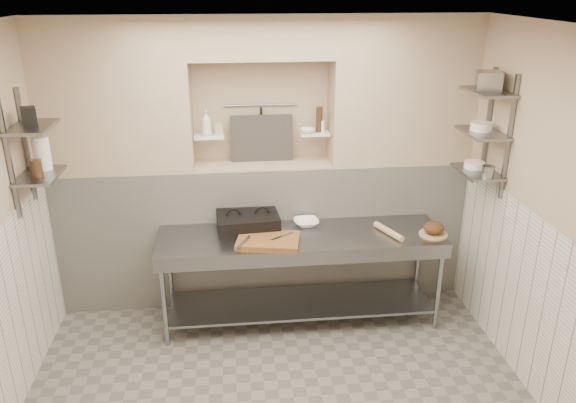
{
  "coord_description": "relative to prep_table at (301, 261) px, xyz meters",
  "views": [
    {
      "loc": [
        -0.31,
        -3.41,
        3.06
      ],
      "look_at": [
        0.15,
        0.9,
        1.35
      ],
      "focal_mm": 35.0,
      "sensor_mm": 36.0,
      "label": 1
    }
  ],
  "objects": [
    {
      "name": "ceiling",
      "position": [
        -0.3,
        -1.18,
        2.21
      ],
      "size": [
        4.0,
        3.9,
        0.1
      ],
      "primitive_type": "cube",
      "color": "silver",
      "rests_on": "ground"
    },
    {
      "name": "wall_right",
      "position": [
        1.75,
        -1.18,
        0.76
      ],
      "size": [
        0.1,
        3.9,
        2.8
      ],
      "primitive_type": "cube",
      "color": "tan",
      "rests_on": "ground"
    },
    {
      "name": "wall_back",
      "position": [
        -0.3,
        0.82,
        0.76
      ],
      "size": [
        4.0,
        0.1,
        2.8
      ],
      "primitive_type": "cube",
      "color": "tan",
      "rests_on": "ground"
    },
    {
      "name": "backwall_lower",
      "position": [
        -0.3,
        0.57,
        0.06
      ],
      "size": [
        4.0,
        0.4,
        1.4
      ],
      "primitive_type": "cube",
      "color": "silver",
      "rests_on": "floor"
    },
    {
      "name": "alcove_sill",
      "position": [
        -0.3,
        0.57,
        0.77
      ],
      "size": [
        1.3,
        0.4,
        0.02
      ],
      "primitive_type": "cube",
      "color": "tan",
      "rests_on": "backwall_lower"
    },
    {
      "name": "backwall_pillar_left",
      "position": [
        -1.63,
        0.57,
        1.46
      ],
      "size": [
        1.35,
        0.4,
        1.4
      ],
      "primitive_type": "cube",
      "color": "tan",
      "rests_on": "backwall_lower"
    },
    {
      "name": "backwall_pillar_right",
      "position": [
        1.02,
        0.57,
        1.46
      ],
      "size": [
        1.35,
        0.4,
        1.4
      ],
      "primitive_type": "cube",
      "color": "tan",
      "rests_on": "backwall_lower"
    },
    {
      "name": "backwall_header",
      "position": [
        -0.3,
        0.57,
        1.96
      ],
      "size": [
        1.3,
        0.4,
        0.4
      ],
      "primitive_type": "cube",
      "color": "tan",
      "rests_on": "backwall_lower"
    },
    {
      "name": "wainscot_right",
      "position": [
        1.69,
        -1.18,
        0.06
      ],
      "size": [
        0.02,
        3.9,
        1.4
      ],
      "primitive_type": "cube",
      "color": "silver",
      "rests_on": "floor"
    },
    {
      "name": "alcove_shelf_left",
      "position": [
        -0.8,
        0.57,
        1.06
      ],
      "size": [
        0.28,
        0.16,
        0.02
      ],
      "primitive_type": "cube",
      "color": "white",
      "rests_on": "backwall_lower"
    },
    {
      "name": "alcove_shelf_right",
      "position": [
        0.2,
        0.57,
        1.06
      ],
      "size": [
        0.28,
        0.16,
        0.02
      ],
      "primitive_type": "cube",
      "color": "white",
      "rests_on": "backwall_lower"
    },
    {
      "name": "utensil_rail",
      "position": [
        -0.3,
        0.74,
        1.31
      ],
      "size": [
        0.7,
        0.02,
        0.02
      ],
      "primitive_type": "cylinder",
      "rotation": [
        0.0,
        1.57,
        0.0
      ],
      "color": "gray",
      "rests_on": "wall_back"
    },
    {
      "name": "hanging_steel",
      "position": [
        -0.3,
        0.72,
        1.14
      ],
      "size": [
        0.02,
        0.02,
        0.3
      ],
      "primitive_type": "cylinder",
      "color": "black",
      "rests_on": "utensil_rail"
    },
    {
      "name": "splash_panel",
      "position": [
        -0.3,
        0.67,
        1.0
      ],
      "size": [
        0.6,
        0.08,
        0.45
      ],
      "primitive_type": "cube",
      "rotation": [
        -0.14,
        0.0,
        0.0
      ],
      "color": "#383330",
      "rests_on": "alcove_sill"
    },
    {
      "name": "shelf_rail_left_a",
      "position": [
        -2.28,
        0.07,
        1.16
      ],
      "size": [
        0.03,
        0.03,
        0.95
      ],
      "primitive_type": "cube",
      "color": "slate",
      "rests_on": "wall_left"
    },
    {
      "name": "shelf_rail_left_b",
      "position": [
        -2.28,
        -0.33,
        1.16
      ],
      "size": [
        0.03,
        0.03,
        0.95
      ],
      "primitive_type": "cube",
      "color": "slate",
      "rests_on": "wall_left"
    },
    {
      "name": "wall_shelf_left_lower",
      "position": [
        -2.14,
        -0.13,
        0.96
      ],
      "size": [
        0.3,
        0.5,
        0.02
      ],
      "primitive_type": "cube",
      "color": "slate",
      "rests_on": "wall_left"
    },
    {
      "name": "wall_shelf_left_upper",
      "position": [
        -2.14,
        -0.13,
        1.36
      ],
      "size": [
        0.3,
        0.5,
        0.03
      ],
      "primitive_type": "cube",
      "color": "slate",
      "rests_on": "wall_left"
    },
    {
      "name": "shelf_rail_right_a",
      "position": [
        1.67,
        0.07,
        1.21
      ],
      "size": [
        0.03,
        0.03,
        1.05
      ],
      "primitive_type": "cube",
      "color": "slate",
      "rests_on": "wall_right"
    },
    {
      "name": "shelf_rail_right_b",
      "position": [
        1.67,
        -0.33,
        1.21
      ],
      "size": [
        0.03,
        0.03,
        1.05
      ],
      "primitive_type": "cube",
      "color": "slate",
      "rests_on": "wall_right"
    },
    {
      "name": "wall_shelf_right_lower",
      "position": [
        1.54,
        -0.13,
        0.86
      ],
      "size": [
        0.3,
        0.5,
        0.02
      ],
      "primitive_type": "cube",
      "color": "slate",
      "rests_on": "wall_right"
    },
    {
      "name": "wall_shelf_right_mid",
      "position": [
        1.54,
        -0.13,
        1.21
      ],
      "size": [
        0.3,
        0.5,
        0.02
      ],
      "primitive_type": "cube",
      "color": "slate",
      "rests_on": "wall_right"
    },
    {
      "name": "wall_shelf_right_upper",
      "position": [
        1.54,
        -0.13,
        1.56
      ],
      "size": [
        0.3,
        0.5,
        0.03
      ],
      "primitive_type": "cube",
      "color": "slate",
      "rests_on": "wall_right"
    },
    {
      "name": "prep_table",
      "position": [
        0.0,
        0.0,
        0.0
      ],
      "size": [
        2.6,
        0.7,
        0.9
      ],
      "color": "gray",
      "rests_on": "floor"
    },
    {
      "name": "panini_press",
      "position": [
        -0.47,
        0.18,
        0.33
      ],
      "size": [
        0.59,
        0.45,
        0.15
      ],
      "rotation": [
        0.0,
        0.0,
        0.08
      ],
      "color": "black",
      "rests_on": "prep_table"
    },
    {
      "name": "cutting_board",
      "position": [
        -0.31,
        -0.13,
        0.28
      ],
      "size": [
        0.6,
        0.47,
        0.05
      ],
      "primitive_type": "cube",
      "rotation": [
        0.0,
        0.0,
        -0.19
      ],
      "color": "brown",
      "rests_on": "prep_table"
    },
    {
      "name": "knife_blade",
      "position": [
        -0.18,
        -0.1,
        0.31
      ],
      "size": [
        0.22,
        0.15,
        0.01
      ],
      "primitive_type": "cube",
      "rotation": [
        0.0,
        0.0,
        0.57
      ],
      "color": "gray",
      "rests_on": "cutting_board"
    },
    {
      "name": "tongs",
      "position": [
        -0.53,
        -0.21,
        0.31
      ],
      "size": [
        0.14,
        0.24,
        0.02
      ],
      "primitive_type": "cylinder",
      "rotation": [
        1.57,
        0.0,
        -0.46
      ],
      "color": "gray",
      "rests_on": "cutting_board"
    },
    {
      "name": "mixing_bowl",
      "position": [
        0.08,
        0.22,
        0.29
      ],
      "size": [
        0.25,
        0.25,
        0.06
      ],
      "primitive_type": "imported",
      "rotation": [
        0.0,
        0.0,
        0.09
      ],
      "color": "white",
      "rests_on": "prep_table"
    },
    {
      "name": "rolling_pin",
      "position": [
        0.8,
        -0.06,
        0.29
      ],
      "size": [
        0.2,
        0.37,
        0.06
      ],
      "primitive_type": "cylinder",
      "rotation": [
        1.57,
        0.0,
        0.4
      ],
      "color": "tan",
      "rests_on": "prep_table"
    },
    {
      "name": "bread_board",
      "position": [
        1.2,
        -0.12,
        0.27
      ],
      "size": [
        0.26,
        0.26,
        0.01
      ],
      "primitive_type": "cylinder",
      "color": "tan",
      "rests_on": "prep_table"
    },
    {
      "name": "bread_loaf",
      "position": [
        1.2,
        -0.12,
        0.33
      ],
      "size": [
        0.19,
        0.19,
        0.11
      ],
      "primitive_type": "ellipsoid",
      "color": "#4C2D19",
      "rests_on": "bread_board"
    },
    {
      "name": "bottle_soap",
      "position": [
        -0.82,
        0.54,
        1.19
      ],
      "size": [
        0.11,
        0.11,
        0.24
      ],
      "primitive_type": "imported",
      "rotation": [
        0.0,
        0.0,
        0.19
      ],
      "color": "white",
      "rests_on": "alcove_shelf_left"
    },
    {
      "name": "jar_alcove",
      "position": [
        -0.71,
        0.58,
        1.13
      ],
      "size": [
        0.07,
        0.07,
        0.11
      ],
      "primitive_type": "cube",
      "color": "tan",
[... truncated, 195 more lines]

